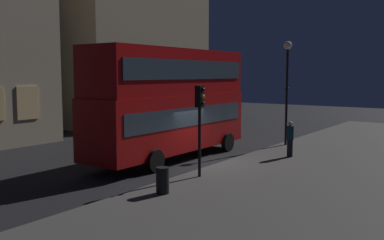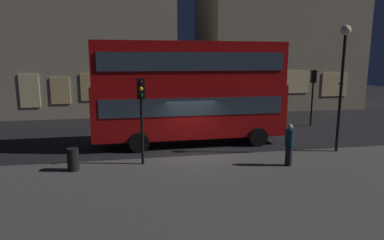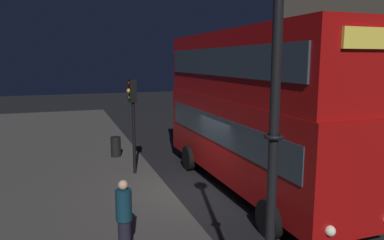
# 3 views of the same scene
# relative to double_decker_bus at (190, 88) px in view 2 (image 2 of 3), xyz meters

# --- Properties ---
(ground_plane) EXTENTS (80.00, 80.00, 0.00)m
(ground_plane) POSITION_rel_double_decker_bus_xyz_m (-0.17, -2.07, -3.02)
(ground_plane) COLOR black
(sidewalk_slab) EXTENTS (44.00, 9.81, 0.12)m
(sidewalk_slab) POSITION_rel_double_decker_bus_xyz_m (-0.17, -7.67, -2.96)
(sidewalk_slab) COLOR #423F3D
(sidewalk_slab) RESTS_ON ground
(building_with_clock) EXTENTS (13.68, 7.34, 15.58)m
(building_with_clock) POSITION_rel_double_decker_bus_xyz_m (-6.17, 12.71, 4.77)
(building_with_clock) COLOR tan
(building_with_clock) RESTS_ON ground
(building_plain_facade) EXTENTS (14.28, 10.20, 15.39)m
(building_plain_facade) POSITION_rel_double_decker_bus_xyz_m (11.22, 14.64, 4.67)
(building_plain_facade) COLOR tan
(building_plain_facade) RESTS_ON ground
(double_decker_bus) EXTENTS (10.26, 2.91, 5.43)m
(double_decker_bus) POSITION_rel_double_decker_bus_xyz_m (0.00, 0.00, 0.00)
(double_decker_bus) COLOR #9E0C0C
(double_decker_bus) RESTS_ON ground
(traffic_light_near_kerb) EXTENTS (0.32, 0.36, 3.65)m
(traffic_light_near_kerb) POSITION_rel_double_decker_bus_xyz_m (-2.69, -3.58, -0.27)
(traffic_light_near_kerb) COLOR black
(traffic_light_near_kerb) RESTS_ON sidewalk_slab
(traffic_light_far_side) EXTENTS (0.36, 0.39, 3.83)m
(traffic_light_far_side) POSITION_rel_double_decker_bus_xyz_m (9.13, 3.29, -0.26)
(traffic_light_far_side) COLOR black
(traffic_light_far_side) RESTS_ON ground
(street_lamp) EXTENTS (0.47, 0.47, 5.96)m
(street_lamp) POSITION_rel_double_decker_bus_xyz_m (6.68, -3.28, 1.31)
(street_lamp) COLOR black
(street_lamp) RESTS_ON sidewalk_slab
(pedestrian) EXTENTS (0.36, 0.36, 1.78)m
(pedestrian) POSITION_rel_double_decker_bus_xyz_m (3.33, -4.92, -1.99)
(pedestrian) COLOR black
(pedestrian) RESTS_ON sidewalk_slab
(litter_bin) EXTENTS (0.46, 0.46, 0.92)m
(litter_bin) POSITION_rel_double_decker_bus_xyz_m (-5.47, -3.91, -2.44)
(litter_bin) COLOR black
(litter_bin) RESTS_ON sidewalk_slab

